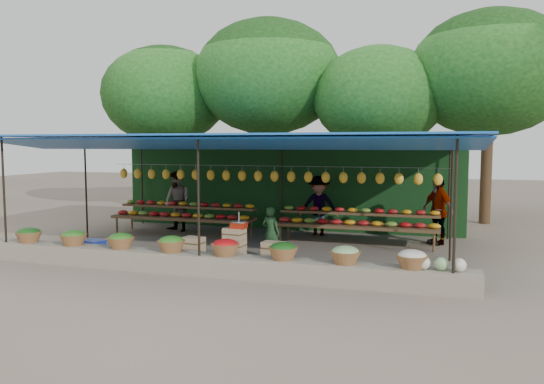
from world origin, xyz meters
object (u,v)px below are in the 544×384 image
(vendor_seated, at_px, (271,233))
(weighing_scale, at_px, (239,224))
(blue_crate_front, at_px, (62,251))
(crate_counter, at_px, (233,248))
(blue_crate_back, at_px, (93,246))

(vendor_seated, bearing_deg, weighing_scale, 61.62)
(blue_crate_front, bearing_deg, crate_counter, 13.78)
(weighing_scale, bearing_deg, vendor_seated, 50.71)
(blue_crate_front, bearing_deg, blue_crate_back, 70.00)
(blue_crate_back, bearing_deg, vendor_seated, 28.71)
(crate_counter, bearing_deg, blue_crate_front, -168.08)
(crate_counter, height_order, weighing_scale, weighing_scale)
(blue_crate_front, xyz_separation_m, blue_crate_back, (0.30, 0.76, -0.02))
(weighing_scale, bearing_deg, blue_crate_front, -168.47)
(vendor_seated, bearing_deg, crate_counter, 55.09)
(blue_crate_front, height_order, blue_crate_back, blue_crate_front)
(weighing_scale, xyz_separation_m, blue_crate_front, (-4.04, -0.82, -0.69))
(vendor_seated, bearing_deg, blue_crate_back, 20.44)
(vendor_seated, xyz_separation_m, blue_crate_front, (-4.57, -1.47, -0.42))
(crate_counter, relative_size, vendor_seated, 2.00)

